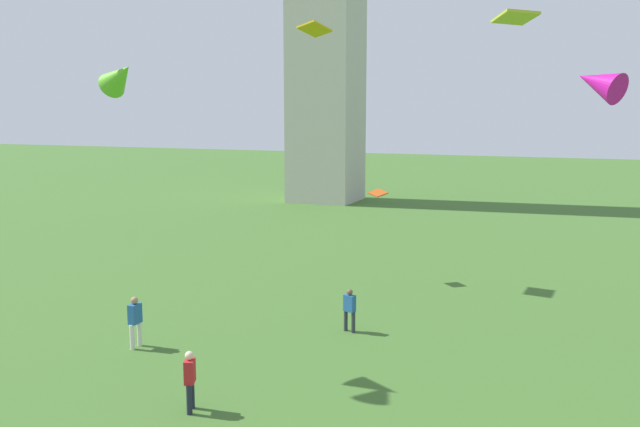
{
  "coord_description": "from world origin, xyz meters",
  "views": [
    {
      "loc": [
        11.02,
        -2.47,
        8.3
      ],
      "look_at": [
        2.69,
        18.79,
        4.75
      ],
      "focal_mm": 37.97,
      "sensor_mm": 36.0,
      "label": 1
    }
  ],
  "objects_px": {
    "person_0": "(350,308)",
    "kite_flying_4": "(378,193)",
    "kite_flying_0": "(598,82)",
    "kite_flying_7": "(315,29)",
    "person_1": "(135,319)",
    "kite_flying_1": "(120,76)",
    "person_3": "(190,377)",
    "kite_flying_2": "(515,17)"
  },
  "relations": [
    {
      "from": "kite_flying_7",
      "to": "person_0",
      "type": "bearing_deg",
      "value": 46.14
    },
    {
      "from": "person_0",
      "to": "person_1",
      "type": "height_order",
      "value": "person_1"
    },
    {
      "from": "kite_flying_7",
      "to": "kite_flying_1",
      "type": "bearing_deg",
      "value": 8.84
    },
    {
      "from": "person_0",
      "to": "person_1",
      "type": "distance_m",
      "value": 7.76
    },
    {
      "from": "kite_flying_2",
      "to": "kite_flying_7",
      "type": "height_order",
      "value": "kite_flying_7"
    },
    {
      "from": "person_0",
      "to": "person_3",
      "type": "bearing_deg",
      "value": -83.74
    },
    {
      "from": "kite_flying_7",
      "to": "kite_flying_4",
      "type": "bearing_deg",
      "value": 116.54
    },
    {
      "from": "person_1",
      "to": "kite_flying_7",
      "type": "bearing_deg",
      "value": -8.82
    },
    {
      "from": "person_3",
      "to": "kite_flying_4",
      "type": "relative_size",
      "value": 1.58
    },
    {
      "from": "person_3",
      "to": "kite_flying_1",
      "type": "height_order",
      "value": "kite_flying_1"
    },
    {
      "from": "person_3",
      "to": "kite_flying_4",
      "type": "distance_m",
      "value": 16.34
    },
    {
      "from": "person_0",
      "to": "kite_flying_7",
      "type": "distance_m",
      "value": 14.02
    },
    {
      "from": "kite_flying_2",
      "to": "kite_flying_7",
      "type": "xyz_separation_m",
      "value": [
        -9.82,
        6.47,
        0.71
      ]
    },
    {
      "from": "person_0",
      "to": "kite_flying_1",
      "type": "relative_size",
      "value": 0.95
    },
    {
      "from": "kite_flying_1",
      "to": "kite_flying_2",
      "type": "xyz_separation_m",
      "value": [
        11.32,
        6.24,
        2.01
      ]
    },
    {
      "from": "kite_flying_0",
      "to": "person_1",
      "type": "bearing_deg",
      "value": -12.46
    },
    {
      "from": "kite_flying_4",
      "to": "person_0",
      "type": "bearing_deg",
      "value": 141.2
    },
    {
      "from": "person_0",
      "to": "kite_flying_2",
      "type": "height_order",
      "value": "kite_flying_2"
    },
    {
      "from": "kite_flying_0",
      "to": "person_3",
      "type": "bearing_deg",
      "value": 3.77
    },
    {
      "from": "kite_flying_2",
      "to": "kite_flying_7",
      "type": "relative_size",
      "value": 1.18
    },
    {
      "from": "person_0",
      "to": "kite_flying_1",
      "type": "height_order",
      "value": "kite_flying_1"
    },
    {
      "from": "kite_flying_1",
      "to": "kite_flying_2",
      "type": "bearing_deg",
      "value": -38.31
    },
    {
      "from": "person_3",
      "to": "kite_flying_1",
      "type": "relative_size",
      "value": 1.0
    },
    {
      "from": "person_0",
      "to": "kite_flying_4",
      "type": "bearing_deg",
      "value": 118.98
    },
    {
      "from": "kite_flying_4",
      "to": "kite_flying_2",
      "type": "bearing_deg",
      "value": 175.65
    },
    {
      "from": "person_0",
      "to": "person_3",
      "type": "height_order",
      "value": "person_3"
    },
    {
      "from": "kite_flying_1",
      "to": "person_3",
      "type": "bearing_deg",
      "value": -101.4
    },
    {
      "from": "person_0",
      "to": "person_3",
      "type": "distance_m",
      "value": 8.23
    },
    {
      "from": "kite_flying_0",
      "to": "kite_flying_1",
      "type": "bearing_deg",
      "value": -9.5
    },
    {
      "from": "kite_flying_7",
      "to": "kite_flying_2",
      "type": "bearing_deg",
      "value": 72.23
    },
    {
      "from": "person_1",
      "to": "kite_flying_2",
      "type": "relative_size",
      "value": 0.94
    },
    {
      "from": "person_0",
      "to": "person_1",
      "type": "relative_size",
      "value": 0.9
    },
    {
      "from": "person_1",
      "to": "kite_flying_4",
      "type": "distance_m",
      "value": 13.73
    },
    {
      "from": "kite_flying_4",
      "to": "kite_flying_7",
      "type": "relative_size",
      "value": 0.67
    },
    {
      "from": "person_0",
      "to": "kite_flying_7",
      "type": "bearing_deg",
      "value": 140.15
    },
    {
      "from": "person_0",
      "to": "person_1",
      "type": "xyz_separation_m",
      "value": [
        -6.43,
        -4.35,
        0.1
      ]
    },
    {
      "from": "kite_flying_1",
      "to": "kite_flying_4",
      "type": "xyz_separation_m",
      "value": [
        4.55,
        13.29,
        -5.03
      ]
    },
    {
      "from": "kite_flying_0",
      "to": "kite_flying_2",
      "type": "relative_size",
      "value": 1.44
    },
    {
      "from": "kite_flying_0",
      "to": "kite_flying_2",
      "type": "bearing_deg",
      "value": 16.05
    },
    {
      "from": "person_0",
      "to": "kite_flying_4",
      "type": "distance_m",
      "value": 8.76
    },
    {
      "from": "kite_flying_0",
      "to": "kite_flying_7",
      "type": "relative_size",
      "value": 1.7
    },
    {
      "from": "person_0",
      "to": "person_1",
      "type": "bearing_deg",
      "value": -126.31
    }
  ]
}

